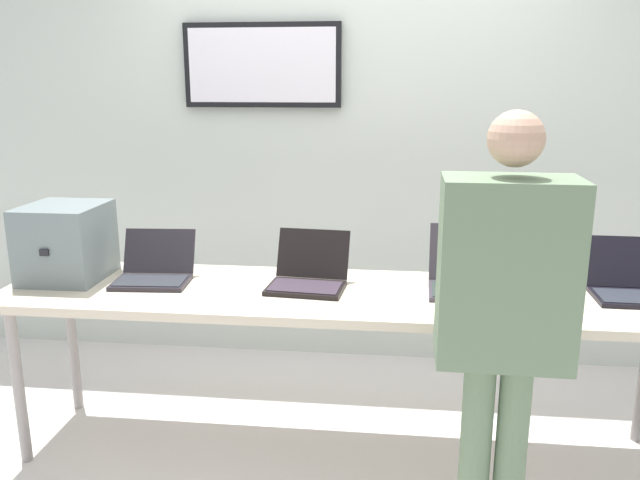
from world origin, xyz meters
name	(u,v)px	position (x,y,z in m)	size (l,w,h in m)	color
ground	(340,453)	(0.00, 0.00, -0.02)	(8.00, 8.00, 0.04)	silver
back_wall	(355,140)	(-0.01, 1.13, 1.36)	(8.00, 0.11, 2.71)	silver
workbench	(341,303)	(0.00, 0.00, 0.74)	(3.07, 0.70, 0.79)	beige
equipment_box	(66,242)	(-1.31, 0.06, 0.97)	(0.35, 0.39, 0.35)	slate
laptop_station_0	(154,270)	(-0.89, 0.06, 0.84)	(0.36, 0.34, 0.22)	#262229
laptop_station_1	(309,274)	(-0.16, 0.06, 0.85)	(0.37, 0.36, 0.24)	black
laptop_station_2	(470,277)	(0.57, 0.09, 0.85)	(0.37, 0.37, 0.27)	#3B343E
laptop_station_3	(633,284)	(1.27, 0.09, 0.85)	(0.36, 0.35, 0.23)	black
person	(503,304)	(0.60, -0.62, 0.98)	(0.45, 0.59, 1.62)	slate
coffee_mug	(550,309)	(0.84, -0.25, 0.84)	(0.09, 0.09, 0.09)	#D23D41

